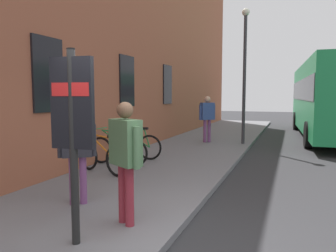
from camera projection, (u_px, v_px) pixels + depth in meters
ground at (275, 164)px, 9.17m from camera, size 60.00×60.00×0.00m
sidewalk_pavement at (201, 146)px, 12.01m from camera, size 24.00×3.50×0.12m
station_facade at (160, 30)px, 13.23m from camera, size 22.00×0.65×9.29m
bicycle_under_window at (102, 157)px, 7.57m from camera, size 0.69×1.70×0.97m
bicycle_beside_lamp at (118, 150)px, 8.48m from camera, size 0.48×1.77×0.97m
bicycle_by_door at (133, 146)px, 9.27m from camera, size 0.48×1.77×0.97m
transit_info_sign at (73, 116)px, 3.85m from camera, size 0.14×0.56×2.40m
city_bus at (330, 96)px, 14.50m from camera, size 10.62×3.12×3.35m
pedestrian_by_facade at (77, 145)px, 5.36m from camera, size 0.48×0.53×1.67m
pedestrian_near_bus at (207, 114)px, 12.51m from camera, size 0.53×0.56×1.80m
pedestrian_crossing_street at (126, 150)px, 4.51m from camera, size 0.46×0.59×1.75m
street_lamp at (245, 64)px, 11.91m from camera, size 0.28×0.28×5.01m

